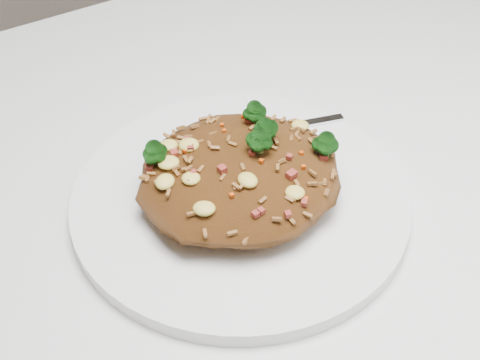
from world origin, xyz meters
name	(u,v)px	position (x,y,z in m)	size (l,w,h in m)	color
dining_table	(195,301)	(0.00, 0.00, 0.66)	(1.20, 0.80, 0.75)	silver
plate	(240,199)	(0.05, 0.01, 0.76)	(0.28, 0.28, 0.01)	white
fried_rice	(240,168)	(0.05, 0.01, 0.79)	(0.17, 0.16, 0.06)	brown
fork	(270,130)	(0.12, 0.06, 0.77)	(0.16, 0.06, 0.00)	silver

